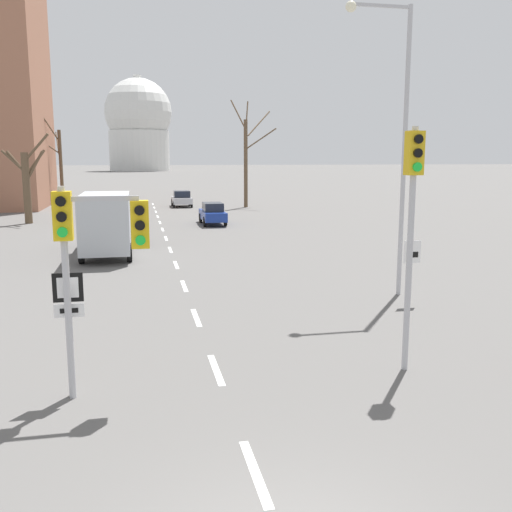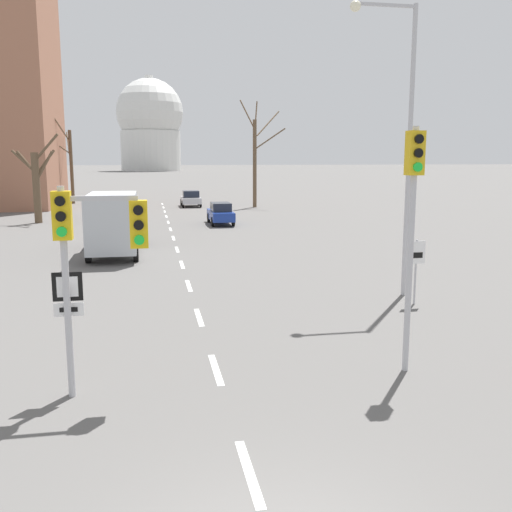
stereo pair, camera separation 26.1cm
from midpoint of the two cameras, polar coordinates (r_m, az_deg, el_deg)
lane_stripe_0 at (r=9.59m, az=0.14°, el=-20.79°), size 0.16×2.00×0.01m
lane_stripe_1 at (r=13.61m, az=-3.48°, el=-11.24°), size 0.16×2.00×0.01m
lane_stripe_2 at (r=17.86m, az=-5.30°, el=-6.11°), size 0.16×2.00×0.01m
lane_stripe_3 at (r=22.21m, az=-6.40°, el=-2.97°), size 0.16×2.00×0.01m
lane_stripe_4 at (r=26.60m, az=-7.14°, el=-0.86°), size 0.16×2.00×0.01m
lane_stripe_5 at (r=31.03m, az=-7.66°, el=0.65°), size 0.16×2.00×0.01m
lane_stripe_6 at (r=35.48m, az=-8.05°, el=1.79°), size 0.16×2.00×0.01m
lane_stripe_7 at (r=39.94m, az=-8.36°, el=2.66°), size 0.16×2.00×0.01m
lane_stripe_8 at (r=44.40m, az=-8.61°, el=3.37°), size 0.16×2.00×0.01m
lane_stripe_9 at (r=48.88m, az=-8.81°, el=3.94°), size 0.16×2.00×0.01m
lane_stripe_10 at (r=53.35m, az=-8.97°, el=4.42°), size 0.16×2.00×0.01m
lane_stripe_11 at (r=57.83m, az=-9.11°, el=4.82°), size 0.16×2.00×0.01m
lane_stripe_12 at (r=62.32m, az=-9.23°, el=5.17°), size 0.16×2.00×0.01m
traffic_signal_near_left at (r=11.80m, az=-15.54°, el=1.58°), size 1.83×0.34×4.34m
traffic_signal_near_right at (r=13.17m, az=15.94°, el=4.95°), size 0.36×0.34×5.56m
route_sign_post at (r=12.31m, az=-17.64°, el=-5.13°), size 0.60×0.08×2.64m
speed_limit_sign at (r=19.79m, az=16.08°, el=-0.47°), size 0.60×0.08×2.21m
street_lamp_right at (r=20.63m, az=14.59°, el=12.53°), size 2.37×0.36×9.94m
sedan_near_left at (r=42.47m, az=-3.38°, el=4.29°), size 1.68×4.39×1.63m
sedan_near_right at (r=58.37m, az=-6.41°, el=5.74°), size 1.95×3.81×1.62m
sedan_mid_centre at (r=46.32m, az=-13.30°, el=4.45°), size 1.79×4.45×1.58m
delivery_truck at (r=29.84m, az=-13.80°, el=3.38°), size 2.44×7.20×3.14m
bare_tree_left_near at (r=46.24m, az=-20.92°, el=6.94°), size 3.65×1.18×6.71m
bare_tree_right_near at (r=57.35m, az=0.12°, el=9.90°), size 4.31×4.09×10.62m
bare_tree_left_far at (r=64.94m, az=-17.96°, el=8.82°), size 2.19×6.17×9.07m
capitol_dome at (r=224.16m, az=-10.50°, el=12.76°), size 24.93×24.93×35.21m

